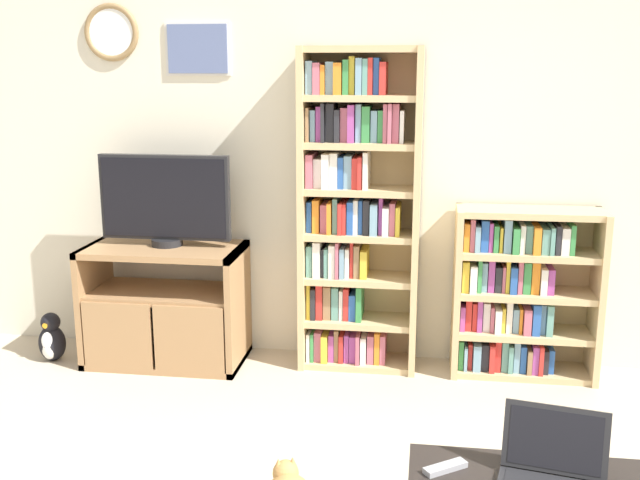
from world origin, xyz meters
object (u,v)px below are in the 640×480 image
(remote_far_from_laptop, at_px, (445,468))
(laptop, at_px, (553,469))
(bookshelf_tall, at_px, (354,210))
(penguin_figurine, at_px, (51,339))
(television, at_px, (165,200))
(tv_stand, at_px, (165,305))
(bookshelf_short, at_px, (517,293))

(remote_far_from_laptop, bearing_deg, laptop, 45.83)
(bookshelf_tall, xyz_separation_m, penguin_figurine, (-1.78, -0.22, -0.79))
(television, height_order, remote_far_from_laptop, television)
(tv_stand, height_order, television, television)
(television, relative_size, laptop, 1.98)
(remote_far_from_laptop, bearing_deg, bookshelf_short, 130.81)
(tv_stand, bearing_deg, penguin_figurine, -172.53)
(laptop, bearing_deg, bookshelf_short, 98.69)
(television, distance_m, penguin_figurine, 1.10)
(bookshelf_tall, height_order, penguin_figurine, bookshelf_tall)
(bookshelf_tall, xyz_separation_m, laptop, (0.84, -1.86, -0.48))
(bookshelf_tall, relative_size, bookshelf_short, 1.90)
(laptop, xyz_separation_m, penguin_figurine, (-2.62, 1.64, -0.31))
(bookshelf_tall, height_order, remote_far_from_laptop, bookshelf_tall)
(penguin_figurine, bearing_deg, remote_far_from_laptop, -34.89)
(tv_stand, xyz_separation_m, penguin_figurine, (-0.68, -0.09, -0.22))
(bookshelf_short, distance_m, penguin_figurine, 2.74)
(bookshelf_short, height_order, laptop, bookshelf_short)
(television, bearing_deg, tv_stand, -107.82)
(bookshelf_tall, bearing_deg, penguin_figurine, -172.86)
(television, distance_m, bookshelf_short, 2.07)
(bookshelf_short, distance_m, remote_far_from_laptop, 1.86)
(penguin_figurine, bearing_deg, tv_stand, 7.47)
(television, distance_m, bookshelf_tall, 1.09)
(tv_stand, bearing_deg, remote_far_from_laptop, -46.43)
(television, xyz_separation_m, bookshelf_tall, (1.08, 0.09, -0.05))
(television, bearing_deg, remote_far_from_laptop, -47.49)
(tv_stand, xyz_separation_m, bookshelf_tall, (1.10, 0.13, 0.57))
(remote_far_from_laptop, distance_m, penguin_figurine, 2.79)
(bookshelf_tall, height_order, bookshelf_short, bookshelf_tall)
(television, relative_size, bookshelf_tall, 0.42)
(tv_stand, bearing_deg, laptop, -41.70)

